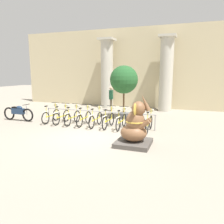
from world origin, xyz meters
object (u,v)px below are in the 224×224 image
Objects in this scene: bicycle_2 at (73,117)px; bicycle_1 at (62,116)px; bicycle_4 at (96,119)px; bicycle_6 at (122,121)px; person_pedestrian at (111,96)px; bicycle_5 at (109,119)px; bicycle_8 at (149,123)px; bicycle_0 at (51,115)px; bicycle_3 at (84,118)px; bicycle_7 at (135,121)px; elephant_statue at (135,128)px; potted_tree at (124,81)px; motorcycle at (18,112)px.

bicycle_1 is at bearing 179.98° from bicycle_2.
bicycle_4 is at bearing -0.76° from bicycle_1.
person_pedestrian reaches higher than bicycle_6.
bicycle_2 is 2.01m from bicycle_5.
bicycle_8 is (4.68, -0.02, 0.00)m from bicycle_1.
bicycle_0 is 2.01m from bicycle_3.
bicycle_3 is 2.68m from bicycle_7.
bicycle_4 and bicycle_7 have the same top height.
bicycle_6 is at bearing 0.40° from bicycle_4.
bicycle_5 is 0.83× the size of elephant_statue.
person_pedestrian reaches higher than bicycle_3.
person_pedestrian is (1.20, 4.40, 0.63)m from bicycle_1.
person_pedestrian is at bearing 91.77° from bicycle_3.
bicycle_1 is 1.00× the size of bicycle_6.
elephant_statue reaches higher than bicycle_1.
bicycle_0 is 2.68m from bicycle_4.
bicycle_5 and bicycle_8 have the same top height.
bicycle_8 is 2.19m from elephant_statue.
person_pedestrian is at bearing 122.73° from bicycle_7.
bicycle_0 is at bearing -179.90° from bicycle_7.
potted_tree reaches higher than bicycle_0.
bicycle_7 is (0.67, 0.05, 0.00)m from bicycle_6.
bicycle_5 is (0.67, 0.02, 0.00)m from bicycle_4.
bicycle_0 is 4.81m from person_pedestrian.
bicycle_0 is 1.00× the size of bicycle_6.
bicycle_1 is at bearing -179.71° from bicycle_3.
bicycle_1 is 2.68m from bicycle_5.
bicycle_4 is 1.00× the size of bicycle_7.
person_pedestrian is at bearing 115.86° from bicycle_6.
bicycle_1 is 0.67m from bicycle_2.
person_pedestrian is (-0.81, 4.43, 0.63)m from bicycle_4.
potted_tree is (1.54, -2.06, 1.16)m from person_pedestrian.
bicycle_8 is at bearing -0.27° from bicycle_2.
bicycle_2 is 4.01m from bicycle_8.
potted_tree is at bearing 26.19° from motorcycle.
bicycle_7 is 0.95× the size of person_pedestrian.
bicycle_7 is 0.53× the size of potted_tree.
bicycle_6 is at bearing -0.68° from bicycle_3.
bicycle_8 is (5.35, -0.04, 0.00)m from bicycle_0.
elephant_statue is (0.52, -2.22, 0.26)m from bicycle_7.
bicycle_1 is 1.34m from bicycle_3.
potted_tree is at bearing 111.63° from elephant_statue.
person_pedestrian is (-3.34, 6.60, 0.38)m from elephant_statue.
bicycle_7 is 6.66m from motorcycle.
bicycle_4 is (0.67, -0.03, 0.00)m from bicycle_3.
bicycle_2 is 1.00× the size of bicycle_7.
bicycle_3 is 1.00× the size of bicycle_8.
bicycle_6 reaches higher than motorcycle.
bicycle_4 is (2.01, -0.03, 0.00)m from bicycle_1.
bicycle_6 is (2.68, -0.02, 0.00)m from bicycle_2.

